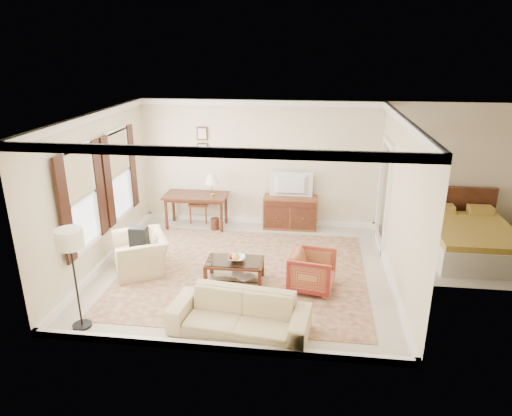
% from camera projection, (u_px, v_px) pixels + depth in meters
% --- Properties ---
extents(room_shell, '(5.51, 5.01, 2.91)m').
position_uv_depth(room_shell, '(242.00, 141.00, 7.84)').
color(room_shell, beige).
rests_on(room_shell, ground).
extents(annex_bedroom, '(3.00, 2.70, 2.90)m').
position_uv_depth(annex_bedroom, '(474.00, 241.00, 9.11)').
color(annex_bedroom, beige).
rests_on(annex_bedroom, ground).
extents(window_front, '(0.12, 1.56, 1.80)m').
position_uv_depth(window_front, '(81.00, 199.00, 7.82)').
color(window_front, '#CCB284').
rests_on(window_front, room_shell).
extents(window_rear, '(0.12, 1.56, 1.80)m').
position_uv_depth(window_rear, '(119.00, 174.00, 9.31)').
color(window_rear, '#CCB284').
rests_on(window_rear, room_shell).
extents(doorway, '(0.10, 1.12, 2.25)m').
position_uv_depth(doorway, '(384.00, 197.00, 9.40)').
color(doorway, white).
rests_on(doorway, room_shell).
extents(rug, '(4.56, 3.92, 0.01)m').
position_uv_depth(rug, '(243.00, 272.00, 8.58)').
color(rug, maroon).
rests_on(rug, room_shell).
extents(writing_desk, '(1.44, 0.72, 0.79)m').
position_uv_depth(writing_desk, '(196.00, 199.00, 10.52)').
color(writing_desk, '#4E2416').
rests_on(writing_desk, room_shell).
extents(desk_chair, '(0.45, 0.45, 1.05)m').
position_uv_depth(desk_chair, '(200.00, 200.00, 10.90)').
color(desk_chair, brown).
rests_on(desk_chair, room_shell).
extents(desk_lamp, '(0.32, 0.32, 0.50)m').
position_uv_depth(desk_lamp, '(212.00, 185.00, 10.35)').
color(desk_lamp, silver).
rests_on(desk_lamp, writing_desk).
extents(framed_prints, '(0.25, 0.04, 0.68)m').
position_uv_depth(framed_prints, '(202.00, 141.00, 10.48)').
color(framed_prints, '#4E2416').
rests_on(framed_prints, room_shell).
extents(sideboard, '(1.22, 0.47, 0.75)m').
position_uv_depth(sideboard, '(290.00, 212.00, 10.55)').
color(sideboard, brown).
rests_on(sideboard, room_shell).
extents(tv, '(0.93, 0.54, 0.12)m').
position_uv_depth(tv, '(291.00, 178.00, 10.25)').
color(tv, black).
rests_on(tv, sideboard).
extents(coffee_table, '(1.02, 0.61, 0.43)m').
position_uv_depth(coffee_table, '(235.00, 266.00, 8.13)').
color(coffee_table, '#4E2416').
rests_on(coffee_table, room_shell).
extents(fruit_bowl, '(0.42, 0.42, 0.10)m').
position_uv_depth(fruit_bowl, '(237.00, 258.00, 8.07)').
color(fruit_bowl, silver).
rests_on(fruit_bowl, coffee_table).
extents(book_a, '(0.28, 0.06, 0.38)m').
position_uv_depth(book_a, '(232.00, 270.00, 8.29)').
color(book_a, brown).
rests_on(book_a, coffee_table).
extents(book_b, '(0.22, 0.21, 0.38)m').
position_uv_depth(book_b, '(243.00, 275.00, 8.14)').
color(book_b, brown).
rests_on(book_b, coffee_table).
extents(striped_armchair, '(0.81, 0.85, 0.76)m').
position_uv_depth(striped_armchair, '(312.00, 269.00, 7.87)').
color(striped_armchair, maroon).
rests_on(striped_armchair, room_shell).
extents(club_armchair, '(1.12, 1.27, 0.93)m').
position_uv_depth(club_armchair, '(140.00, 248.00, 8.51)').
color(club_armchair, '#CCB38A').
rests_on(club_armchair, room_shell).
extents(backpack, '(0.28, 0.36, 0.40)m').
position_uv_depth(backpack, '(139.00, 235.00, 8.43)').
color(backpack, black).
rests_on(backpack, club_armchair).
extents(sofa, '(2.10, 0.85, 0.80)m').
position_uv_depth(sofa, '(239.00, 308.00, 6.67)').
color(sofa, '#CCB38A').
rests_on(sofa, room_shell).
extents(floor_lamp, '(0.39, 0.39, 1.59)m').
position_uv_depth(floor_lamp, '(70.00, 246.00, 6.48)').
color(floor_lamp, black).
rests_on(floor_lamp, room_shell).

